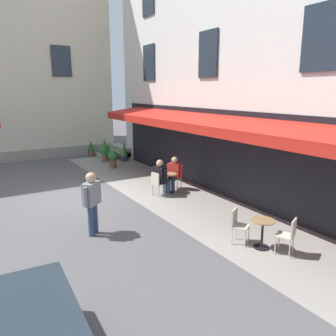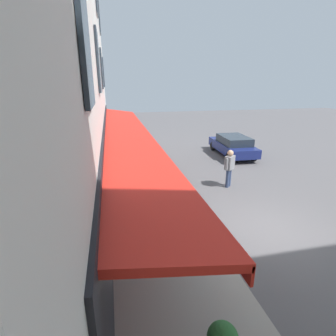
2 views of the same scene
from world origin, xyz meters
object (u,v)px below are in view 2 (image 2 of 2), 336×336
Objects in this scene: cafe_chair_cream_corner_right at (141,159)px; seated_patron_in_black at (166,199)px; seated_companion_in_red at (146,205)px; cafe_table_near_entrance at (148,162)px; cafe_chair_cream_under_awning at (141,212)px; parked_car_navy at (233,145)px; cafe_chair_cream_corner_left at (172,202)px; walking_pedestrian_in_grey at (229,166)px; cafe_chair_cream_kerbside at (155,164)px; cafe_table_mid_terrace at (156,207)px.

cafe_chair_cream_corner_right is 5.71m from seated_patron_in_black.
cafe_chair_cream_corner_right is 6.05m from seated_companion_in_red.
cafe_chair_cream_under_awning reaches higher than cafe_table_near_entrance.
seated_patron_in_black is at bearing -40.50° from parked_car_navy.
cafe_chair_cream_under_awning is at bearing -10.40° from cafe_table_near_entrance.
cafe_chair_cream_corner_left is 1.05m from seated_companion_in_red.
cafe_chair_cream_under_awning is 0.52× the size of walking_pedestrian_in_grey.
parked_car_navy is at bearing 107.62° from cafe_table_near_entrance.
seated_companion_in_red reaches higher than cafe_chair_cream_kerbside.
cafe_chair_cream_kerbside is 1.26m from cafe_chair_cream_corner_right.
cafe_chair_cream_corner_left is at bearing 1.50° from cafe_table_near_entrance.
cafe_chair_cream_under_awning is 10.17m from parked_car_navy.
walking_pedestrian_in_grey is (3.56, 3.61, 0.48)m from cafe_chair_cream_corner_right.
cafe_chair_cream_corner_right is at bearing 177.95° from cafe_table_mid_terrace.
walking_pedestrian_in_grey reaches higher than cafe_table_mid_terrace.
parked_car_navy reaches higher than cafe_table_mid_terrace.
cafe_chair_cream_corner_right is 0.21× the size of parked_car_navy.
cafe_table_mid_terrace is at bearing -9.67° from cafe_chair_cream_kerbside.
cafe_chair_cream_under_awning reaches higher than cafe_table_mid_terrace.
cafe_chair_cream_corner_right is at bearing -178.05° from seated_patron_in_black.
cafe_table_near_entrance is at bearing 171.28° from seated_companion_in_red.
seated_patron_in_black is at bearing -0.87° from cafe_table_near_entrance.
cafe_table_mid_terrace is 0.56× the size of seated_companion_in_red.
cafe_chair_cream_under_awning is at bearing -59.45° from walking_pedestrian_in_grey.
cafe_table_near_entrance is 0.82× the size of cafe_chair_cream_corner_left.
walking_pedestrian_in_grey is at bearing 51.01° from cafe_chair_cream_kerbside.
cafe_chair_cream_corner_left reaches higher than cafe_table_mid_terrace.
cafe_chair_cream_corner_left is 9.05m from parked_car_navy.
cafe_chair_cream_kerbside is 5.04m from seated_companion_in_red.
seated_companion_in_red is at bearing 121.20° from cafe_chair_cream_under_awning.
seated_companion_in_red is (0.31, -0.76, -0.02)m from seated_patron_in_black.
cafe_chair_cream_corner_right is at bearing -78.07° from parked_car_navy.
cafe_table_near_entrance and cafe_table_mid_terrace have the same top height.
walking_pedestrian_in_grey reaches higher than parked_car_navy.
cafe_chair_cream_kerbside is 0.66× the size of seated_patron_in_black.
seated_patron_in_black reaches higher than seated_companion_in_red.
cafe_chair_cream_corner_left is 1.25m from cafe_chair_cream_under_awning.
parked_car_navy is (-6.96, 5.78, 0.16)m from cafe_chair_cream_corner_left.
cafe_chair_cream_corner_left is 3.86m from walking_pedestrian_in_grey.
cafe_chair_cream_kerbside is at bearing 166.75° from seated_companion_in_red.
cafe_chair_cream_under_awning is (6.14, -0.75, 0.00)m from cafe_chair_cream_corner_right.
cafe_chair_cream_corner_left is (5.09, 0.13, 0.06)m from cafe_table_near_entrance.
walking_pedestrian_in_grey is (-2.57, 4.36, 0.48)m from cafe_chair_cream_under_awning.
cafe_chair_cream_kerbside is at bearing 170.33° from cafe_table_mid_terrace.
seated_companion_in_red reaches higher than cafe_chair_cream_corner_left.
seated_companion_in_red is at bearing -5.35° from cafe_chair_cream_corner_right.
cafe_table_mid_terrace is (5.81, -0.21, -0.06)m from cafe_chair_cream_corner_right.
walking_pedestrian_in_grey is at bearing 45.40° from cafe_chair_cream_corner_right.
cafe_chair_cream_corner_left is at bearing -56.85° from walking_pedestrian_in_grey.
seated_patron_in_black reaches higher than cafe_table_near_entrance.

